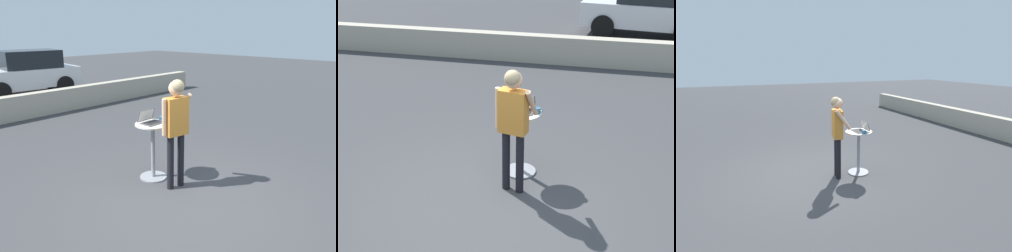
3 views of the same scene
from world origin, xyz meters
TOP-DOWN VIEW (x-y plane):
  - ground_plane at (0.00, 0.00)m, footprint 50.00×50.00m
  - pavement_kerb at (0.00, 6.53)m, footprint 15.34×0.35m
  - cafe_table at (0.28, 1.00)m, footprint 0.60×0.60m
  - laptop at (0.28, 1.06)m, footprint 0.35×0.31m
  - coffee_mug at (0.51, 1.01)m, footprint 0.12×0.10m
  - standing_person at (0.28, 0.49)m, footprint 0.56×0.34m
  - parked_car_near_street at (2.42, 10.07)m, footprint 4.03×2.18m

SIDE VIEW (x-z plane):
  - ground_plane at x=0.00m, z-range 0.00..0.00m
  - pavement_kerb at x=0.00m, z-range 0.00..0.70m
  - cafe_table at x=0.28m, z-range 0.09..1.07m
  - parked_car_near_street at x=2.42m, z-range 0.00..1.70m
  - coffee_mug at x=0.51m, z-range 0.98..1.06m
  - laptop at x=0.28m, z-range 0.92..1.14m
  - standing_person at x=0.28m, z-range 0.25..2.03m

